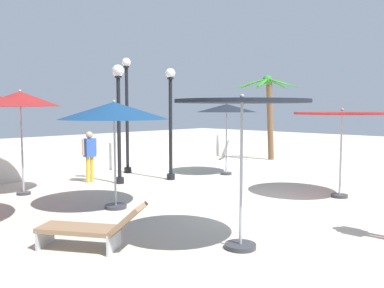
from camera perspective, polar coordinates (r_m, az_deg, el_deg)
name	(u,v)px	position (r m, az deg, el deg)	size (l,w,h in m)	color
ground_plane	(277,208)	(10.11, 12.04, -8.95)	(56.00, 56.00, 0.00)	beige
boundary_wall	(92,158)	(15.93, -14.07, -1.92)	(25.20, 0.30, 1.06)	silver
patio_umbrella_1	(242,113)	(6.86, 7.11, 4.42)	(2.29, 2.29, 2.68)	#333338
patio_umbrella_2	(227,109)	(14.68, 4.94, 5.01)	(2.20, 2.20, 2.65)	#333338
patio_umbrella_3	(342,117)	(11.56, 20.55, 3.60)	(2.54, 2.54, 2.44)	#333338
patio_umbrella_4	(114,111)	(9.80, -11.01, 4.56)	(2.63, 2.63, 2.64)	#333338
patio_umbrella_5	(20,100)	(12.15, -23.24, 5.83)	(2.19, 2.19, 2.95)	#333338
palm_tree_0	(269,104)	(19.13, 10.86, 5.62)	(2.98, 3.02, 3.96)	brown
lamp_post_0	(119,108)	(13.07, -10.39, 5.04)	(0.39, 0.39, 3.81)	black
lamp_post_1	(171,115)	(13.59, -3.07, 4.11)	(0.34, 0.34, 3.77)	black
lamp_post_2	(127,107)	(15.29, -9.24, 5.15)	(0.33, 0.33, 4.30)	black
lounge_chair_2	(92,228)	(7.25, -14.06, -11.46)	(1.47, 1.89, 0.84)	#B7B7BC
guest_1	(90,151)	(13.59, -14.35, -1.04)	(0.56, 0.24, 1.68)	gold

